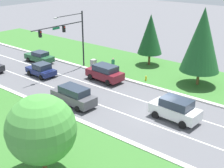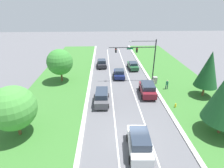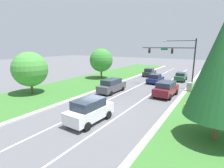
{
  "view_description": "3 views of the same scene",
  "coord_description": "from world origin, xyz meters",
  "px_view_note": "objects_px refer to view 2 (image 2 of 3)",
  "views": [
    {
      "loc": [
        -23.25,
        -13.59,
        13.73
      ],
      "look_at": [
        0.53,
        6.11,
        1.51
      ],
      "focal_mm": 50.0,
      "sensor_mm": 36.0,
      "label": 1
    },
    {
      "loc": [
        -3.0,
        -14.38,
        13.25
      ],
      "look_at": [
        -1.84,
        9.6,
        2.17
      ],
      "focal_mm": 28.0,
      "sensor_mm": 36.0,
      "label": 2
    },
    {
      "loc": [
        9.45,
        -12.88,
        6.6
      ],
      "look_at": [
        -2.04,
        5.8,
        1.76
      ],
      "focal_mm": 28.0,
      "sensor_mm": 36.0,
      "label": 3
    }
  ],
  "objects_px": {
    "burgundy_suv": "(148,89)",
    "utility_cabinet": "(155,80)",
    "graphite_suv": "(102,96)",
    "forest_sedan": "(133,65)",
    "navy_sedan": "(119,74)",
    "charcoal_sedan": "(102,63)",
    "oak_near_left_tree": "(60,62)",
    "white_suv": "(139,143)",
    "conifer_near_right_tree": "(209,69)",
    "traffic_signal_mast": "(141,54)",
    "oak_far_left_tree": "(13,108)",
    "pedestrian": "(167,84)",
    "fire_hydrant": "(175,106)"
  },
  "relations": [
    {
      "from": "charcoal_sedan",
      "to": "navy_sedan",
      "type": "distance_m",
      "value": 7.38
    },
    {
      "from": "burgundy_suv",
      "to": "fire_hydrant",
      "type": "xyz_separation_m",
      "value": [
        3.04,
        -4.0,
        -0.7
      ]
    },
    {
      "from": "burgundy_suv",
      "to": "graphite_suv",
      "type": "relative_size",
      "value": 0.96
    },
    {
      "from": "white_suv",
      "to": "navy_sedan",
      "type": "height_order",
      "value": "white_suv"
    },
    {
      "from": "utility_cabinet",
      "to": "oak_far_left_tree",
      "type": "height_order",
      "value": "oak_far_left_tree"
    },
    {
      "from": "navy_sedan",
      "to": "graphite_suv",
      "type": "relative_size",
      "value": 0.82
    },
    {
      "from": "graphite_suv",
      "to": "pedestrian",
      "type": "xyz_separation_m",
      "value": [
        10.91,
        3.79,
        -0.05
      ]
    },
    {
      "from": "white_suv",
      "to": "pedestrian",
      "type": "bearing_deg",
      "value": 64.17
    },
    {
      "from": "traffic_signal_mast",
      "to": "forest_sedan",
      "type": "xyz_separation_m",
      "value": [
        -0.33,
        6.23,
        -4.32
      ]
    },
    {
      "from": "traffic_signal_mast",
      "to": "white_suv",
      "type": "relative_size",
      "value": 1.77
    },
    {
      "from": "burgundy_suv",
      "to": "navy_sedan",
      "type": "distance_m",
      "value": 8.35
    },
    {
      "from": "forest_sedan",
      "to": "navy_sedan",
      "type": "relative_size",
      "value": 1.14
    },
    {
      "from": "charcoal_sedan",
      "to": "burgundy_suv",
      "type": "relative_size",
      "value": 0.92
    },
    {
      "from": "burgundy_suv",
      "to": "white_suv",
      "type": "bearing_deg",
      "value": -103.85
    },
    {
      "from": "charcoal_sedan",
      "to": "oak_far_left_tree",
      "type": "distance_m",
      "value": 24.36
    },
    {
      "from": "forest_sedan",
      "to": "pedestrian",
      "type": "relative_size",
      "value": 2.8
    },
    {
      "from": "conifer_near_right_tree",
      "to": "utility_cabinet",
      "type": "bearing_deg",
      "value": 142.9
    },
    {
      "from": "charcoal_sedan",
      "to": "navy_sedan",
      "type": "xyz_separation_m",
      "value": [
        3.42,
        -6.54,
        -0.04
      ]
    },
    {
      "from": "pedestrian",
      "to": "oak_near_left_tree",
      "type": "relative_size",
      "value": 0.28
    },
    {
      "from": "pedestrian",
      "to": "conifer_near_right_tree",
      "type": "height_order",
      "value": "conifer_near_right_tree"
    },
    {
      "from": "charcoal_sedan",
      "to": "burgundy_suv",
      "type": "distance_m",
      "value": 15.72
    },
    {
      "from": "charcoal_sedan",
      "to": "utility_cabinet",
      "type": "distance_m",
      "value": 13.79
    },
    {
      "from": "oak_near_left_tree",
      "to": "navy_sedan",
      "type": "bearing_deg",
      "value": 7.19
    },
    {
      "from": "pedestrian",
      "to": "white_suv",
      "type": "bearing_deg",
      "value": 77.29
    },
    {
      "from": "forest_sedan",
      "to": "graphite_suv",
      "type": "distance_m",
      "value": 15.77
    },
    {
      "from": "graphite_suv",
      "to": "utility_cabinet",
      "type": "distance_m",
      "value": 11.28
    },
    {
      "from": "white_suv",
      "to": "conifer_near_right_tree",
      "type": "xyz_separation_m",
      "value": [
        12.21,
        10.85,
        3.35
      ]
    },
    {
      "from": "graphite_suv",
      "to": "fire_hydrant",
      "type": "distance_m",
      "value": 10.44
    },
    {
      "from": "traffic_signal_mast",
      "to": "oak_far_left_tree",
      "type": "xyz_separation_m",
      "value": [
        -16.19,
        -14.53,
        -1.67
      ]
    },
    {
      "from": "burgundy_suv",
      "to": "utility_cabinet",
      "type": "bearing_deg",
      "value": 63.31
    },
    {
      "from": "forest_sedan",
      "to": "graphite_suv",
      "type": "xyz_separation_m",
      "value": [
        -6.82,
        -14.22,
        0.18
      ]
    },
    {
      "from": "utility_cabinet",
      "to": "oak_near_left_tree",
      "type": "xyz_separation_m",
      "value": [
        -16.97,
        2.0,
        3.06
      ]
    },
    {
      "from": "traffic_signal_mast",
      "to": "burgundy_suv",
      "type": "relative_size",
      "value": 1.72
    },
    {
      "from": "white_suv",
      "to": "oak_near_left_tree",
      "type": "height_order",
      "value": "oak_near_left_tree"
    },
    {
      "from": "forest_sedan",
      "to": "oak_far_left_tree",
      "type": "bearing_deg",
      "value": -129.58
    },
    {
      "from": "traffic_signal_mast",
      "to": "conifer_near_right_tree",
      "type": "relative_size",
      "value": 1.17
    },
    {
      "from": "white_suv",
      "to": "navy_sedan",
      "type": "relative_size",
      "value": 1.13
    },
    {
      "from": "fire_hydrant",
      "to": "oak_far_left_tree",
      "type": "height_order",
      "value": "oak_far_left_tree"
    },
    {
      "from": "traffic_signal_mast",
      "to": "forest_sedan",
      "type": "bearing_deg",
      "value": 93.0
    },
    {
      "from": "white_suv",
      "to": "forest_sedan",
      "type": "bearing_deg",
      "value": 85.1
    },
    {
      "from": "traffic_signal_mast",
      "to": "navy_sedan",
      "type": "distance_m",
      "value": 5.92
    },
    {
      "from": "white_suv",
      "to": "burgundy_suv",
      "type": "xyz_separation_m",
      "value": [
        3.55,
        11.6,
        -0.05
      ]
    },
    {
      "from": "burgundy_suv",
      "to": "fire_hydrant",
      "type": "relative_size",
      "value": 6.97
    },
    {
      "from": "oak_far_left_tree",
      "to": "charcoal_sedan",
      "type": "bearing_deg",
      "value": 68.27
    },
    {
      "from": "navy_sedan",
      "to": "oak_near_left_tree",
      "type": "height_order",
      "value": "oak_near_left_tree"
    },
    {
      "from": "white_suv",
      "to": "utility_cabinet",
      "type": "height_order",
      "value": "white_suv"
    },
    {
      "from": "burgundy_suv",
      "to": "oak_near_left_tree",
      "type": "xyz_separation_m",
      "value": [
        -14.65,
        6.04,
        2.7
      ]
    },
    {
      "from": "traffic_signal_mast",
      "to": "navy_sedan",
      "type": "relative_size",
      "value": 2.01
    },
    {
      "from": "charcoal_sedan",
      "to": "utility_cabinet",
      "type": "relative_size",
      "value": 3.28
    },
    {
      "from": "white_suv",
      "to": "burgundy_suv",
      "type": "relative_size",
      "value": 0.97
    }
  ]
}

